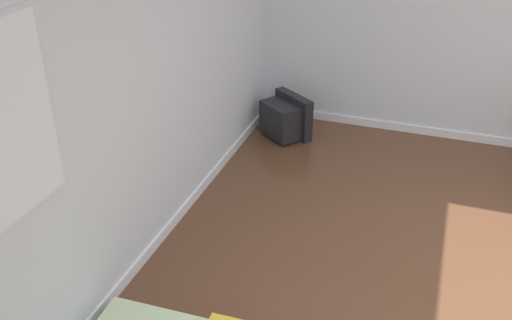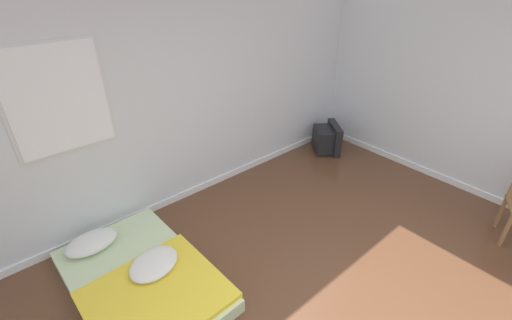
# 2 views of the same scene
# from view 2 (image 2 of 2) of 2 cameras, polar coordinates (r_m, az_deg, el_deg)

# --- Properties ---
(wall_back) EXTENTS (8.38, 0.08, 2.60)m
(wall_back) POSITION_cam_2_polar(r_m,az_deg,el_deg) (4.12, -13.72, 8.91)
(wall_back) COLOR silver
(wall_back) RESTS_ON ground_plane
(mattress_bed) EXTENTS (1.17, 1.81, 0.29)m
(mattress_bed) POSITION_cam_2_polar(r_m,az_deg,el_deg) (3.63, -18.69, -18.24)
(mattress_bed) COLOR beige
(mattress_bed) RESTS_ON ground_plane
(crt_tv) EXTENTS (0.58, 0.61, 0.46)m
(crt_tv) POSITION_cam_2_polar(r_m,az_deg,el_deg) (5.73, 11.82, 3.53)
(crt_tv) COLOR black
(crt_tv) RESTS_ON ground_plane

